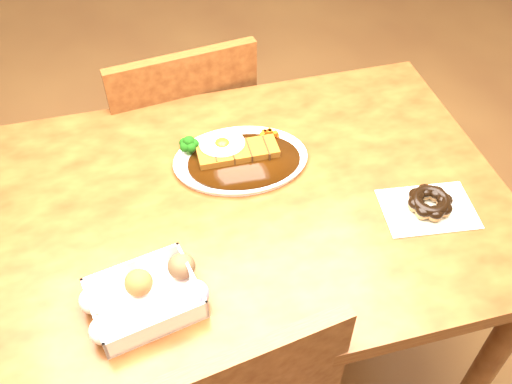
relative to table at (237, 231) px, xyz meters
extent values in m
plane|color=brown|center=(0.00, 0.00, -0.65)|extent=(6.00, 6.00, 0.00)
cube|color=#4D220F|center=(0.00, 0.00, 0.08)|extent=(1.20, 0.80, 0.04)
cylinder|color=#4D220F|center=(0.54, -0.34, -0.30)|extent=(0.06, 0.06, 0.71)
cylinder|color=#4D220F|center=(-0.54, 0.34, -0.30)|extent=(0.06, 0.06, 0.71)
cylinder|color=#4D220F|center=(0.54, 0.34, -0.30)|extent=(0.06, 0.06, 0.71)
cube|color=#4D220F|center=(-0.07, 0.60, -0.22)|extent=(0.47, 0.47, 0.04)
cylinder|color=#4D220F|center=(0.08, 0.79, -0.45)|extent=(0.04, 0.04, 0.41)
cylinder|color=#4D220F|center=(-0.26, 0.75, -0.45)|extent=(0.04, 0.04, 0.41)
cylinder|color=#4D220F|center=(0.12, 0.45, -0.45)|extent=(0.04, 0.04, 0.41)
cylinder|color=#4D220F|center=(-0.21, 0.41, -0.45)|extent=(0.04, 0.04, 0.41)
cube|color=#4D220F|center=(-0.04, 0.41, 0.02)|extent=(0.40, 0.08, 0.40)
ellipsoid|color=white|center=(0.04, 0.12, 0.11)|extent=(0.32, 0.24, 0.01)
ellipsoid|color=black|center=(0.04, 0.10, 0.12)|extent=(0.27, 0.20, 0.01)
cube|color=#6B380C|center=(0.04, 0.13, 0.13)|extent=(0.19, 0.07, 0.02)
ellipsoid|color=white|center=(0.00, 0.15, 0.14)|extent=(0.11, 0.10, 0.01)
ellipsoid|color=#FFB214|center=(0.00, 0.15, 0.14)|extent=(0.04, 0.04, 0.02)
cube|color=white|center=(-0.22, -0.21, 0.12)|extent=(0.22, 0.18, 0.05)
ellipsoid|color=beige|center=(-0.30, -0.26, 0.13)|extent=(0.05, 0.05, 0.05)
ellipsoid|color=pink|center=(-0.22, -0.25, 0.13)|extent=(0.05, 0.05, 0.05)
ellipsoid|color=pink|center=(-0.13, -0.23, 0.13)|extent=(0.05, 0.05, 0.05)
ellipsoid|color=beige|center=(-0.31, -0.20, 0.13)|extent=(0.05, 0.05, 0.05)
ellipsoid|color=brown|center=(-0.23, -0.18, 0.13)|extent=(0.05, 0.05, 0.05)
ellipsoid|color=black|center=(-0.14, -0.16, 0.13)|extent=(0.05, 0.05, 0.05)
cube|color=silver|center=(0.40, -0.13, 0.10)|extent=(0.21, 0.16, 0.00)
torus|color=olive|center=(0.40, -0.13, 0.12)|extent=(0.11, 0.11, 0.03)
torus|color=black|center=(0.40, -0.13, 0.13)|extent=(0.09, 0.09, 0.02)
camera|label=1|loc=(-0.17, -0.82, 1.02)|focal=40.00mm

